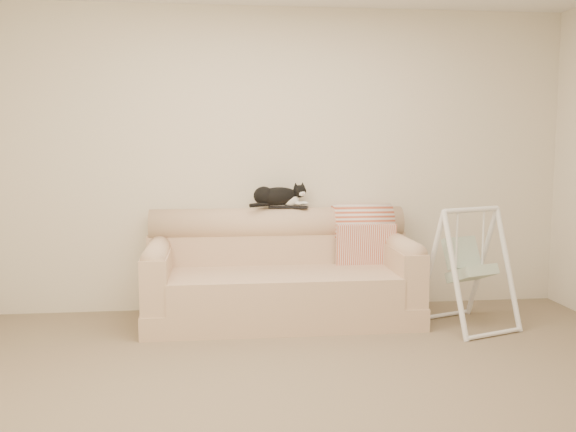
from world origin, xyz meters
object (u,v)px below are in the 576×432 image
object	(u,v)px
sofa	(281,277)
remote_b	(298,207)
tuxedo_cat	(278,196)
baby_swing	(468,267)
remote_a	(279,207)

from	to	relation	value
sofa	remote_b	world-z (taller)	remote_b
tuxedo_cat	baby_swing	xyz separation A→B (m)	(1.44, -0.64, -0.52)
remote_b	baby_swing	world-z (taller)	baby_swing
remote_a	baby_swing	size ratio (longest dim) A/B	0.19
remote_b	baby_swing	size ratio (longest dim) A/B	0.18
remote_b	tuxedo_cat	xyz separation A→B (m)	(-0.17, 0.03, 0.09)
sofa	remote_a	world-z (taller)	remote_a
remote_a	tuxedo_cat	bearing A→B (deg)	114.49
baby_swing	tuxedo_cat	bearing A→B (deg)	155.97
sofa	baby_swing	bearing A→B (deg)	-15.58
remote_a	tuxedo_cat	size ratio (longest dim) A/B	0.35
sofa	remote_a	distance (m)	0.61
remote_a	sofa	bearing A→B (deg)	-92.30
remote_b	tuxedo_cat	world-z (taller)	tuxedo_cat
remote_b	baby_swing	bearing A→B (deg)	-25.71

